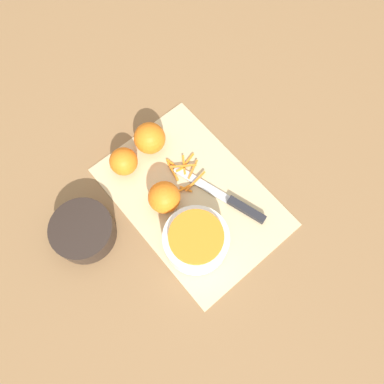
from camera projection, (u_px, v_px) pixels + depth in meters
ground_plane at (192, 197)px, 0.97m from camera, size 4.00×4.00×0.00m
cutting_board at (192, 196)px, 0.97m from camera, size 0.47×0.33×0.01m
bowl_speckled at (196, 240)px, 0.89m from camera, size 0.16×0.16×0.08m
bowl_dark at (83, 231)px, 0.91m from camera, size 0.15×0.15×0.06m
knife at (235, 203)px, 0.95m from camera, size 0.26×0.10×0.02m
orange_left at (124, 162)px, 0.96m from camera, size 0.07×0.07×0.07m
orange_right at (164, 197)px, 0.92m from camera, size 0.08×0.08×0.08m
orange_back at (150, 138)px, 0.98m from camera, size 0.08×0.08×0.08m
peel_pile at (185, 172)px, 0.99m from camera, size 0.12×0.11×0.01m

